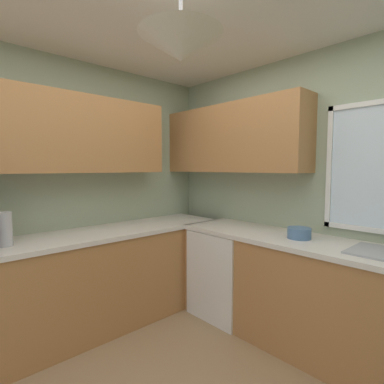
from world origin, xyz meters
TOP-DOWN VIEW (x-y plane):
  - room_shell at (-0.34, 0.43)m, footprint 3.55×3.34m
  - counter_run_left at (-1.40, 0.00)m, footprint 0.65×2.95m
  - counter_run_back at (0.21, 1.30)m, footprint 2.64×0.65m
  - dishwasher at (-0.74, 1.27)m, footprint 0.60×0.60m
  - kettle at (-1.38, -0.56)m, footprint 0.11×0.11m
  - bowl at (-0.00, 1.30)m, footprint 0.19×0.19m

SIDE VIEW (x-z plane):
  - dishwasher at x=-0.74m, z-range 0.00..0.86m
  - counter_run_left at x=-1.40m, z-range 0.00..0.91m
  - counter_run_back at x=0.21m, z-range 0.00..0.91m
  - bowl at x=0.00m, z-range 0.91..1.00m
  - kettle at x=-1.38m, z-range 0.91..1.16m
  - room_shell at x=-0.34m, z-range 0.41..3.00m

